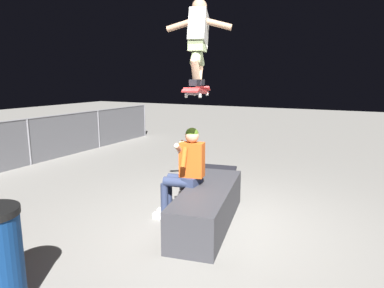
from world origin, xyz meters
name	(u,v)px	position (x,y,z in m)	size (l,w,h in m)	color
ground_plane	(211,226)	(0.00, 0.00, 0.00)	(40.00, 40.00, 0.00)	gray
ledge_box_main	(208,206)	(0.05, 0.07, 0.27)	(2.06, 0.63, 0.55)	#38383D
person_sitting_on_ledge	(185,168)	(0.07, 0.46, 0.78)	(0.60, 0.78, 1.38)	#2D3856
skateboard	(197,91)	(-0.01, 0.22, 1.90)	(1.04, 0.47, 0.13)	#B72D2D
skater_airborne	(198,38)	(0.04, 0.23, 2.59)	(0.64, 0.87, 1.12)	black
kicker_ramp	(209,182)	(1.73, 0.80, 0.07)	(1.07, 1.09, 0.41)	black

